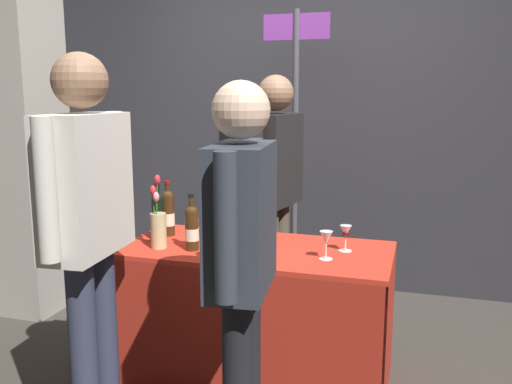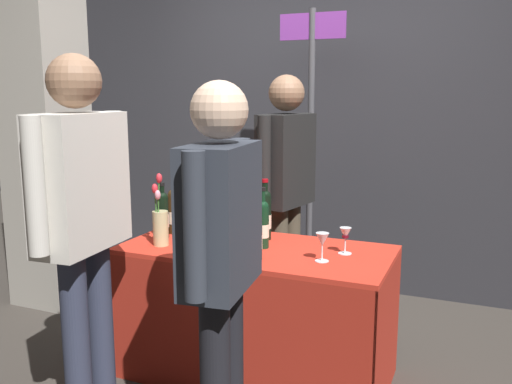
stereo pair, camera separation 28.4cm
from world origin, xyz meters
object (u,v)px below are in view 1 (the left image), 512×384
Objects in this scene: wine_glass_mid at (346,232)px; flower_vase at (158,226)px; vendor_presenter at (275,179)px; concrete_pillar at (16,57)px; display_bottle_0 at (211,215)px; featured_wine_bottle at (192,227)px; wine_glass_near_vendor at (326,239)px; taster_foreground_right at (242,249)px; booth_signpost at (295,130)px; tasting_table at (256,288)px.

flower_vase reaches higher than wine_glass_mid.
wine_glass_mid is 0.08× the size of vendor_presenter.
concrete_pillar is 1.81m from display_bottle_0.
concrete_pillar is 11.15× the size of display_bottle_0.
featured_wine_bottle is 0.95× the size of display_bottle_0.
featured_wine_bottle is 2.11× the size of wine_glass_near_vendor.
wine_glass_near_vendor is 0.71m from taster_foreground_right.
concrete_pillar reaches higher than booth_signpost.
tasting_table is at bearing -21.00° from display_bottle_0.
featured_wine_bottle is 1.34m from booth_signpost.
concrete_pillar is at bearing 166.12° from wine_glass_near_vendor.
booth_signpost is (1.78, 0.65, -0.50)m from concrete_pillar.
wine_glass_mid is at bearing 15.45° from featured_wine_bottle.
flower_vase is at bearing 40.89° from taster_foreground_right.
concrete_pillar is 1.88m from featured_wine_bottle.
wine_glass_mid is 0.09× the size of taster_foreground_right.
concrete_pillar reaches higher than taster_foreground_right.
flower_vase is 0.24× the size of vendor_presenter.
taster_foreground_right is at bearing -108.69° from wine_glass_mid.
tasting_table is 3.60× the size of flower_vase.
featured_wine_bottle is at bearing -164.55° from wine_glass_mid.
flower_vase is 0.91m from taster_foreground_right.
display_bottle_0 is at bearing 21.60° from taster_foreground_right.
wine_glass_mid is (0.77, 0.21, -0.02)m from featured_wine_bottle.
wine_glass_mid is at bearing -25.52° from taster_foreground_right.
featured_wine_bottle is at bearing -4.30° from vendor_presenter.
flower_vase is at bearing -14.82° from vendor_presenter.
concrete_pillar is 1.93m from vendor_presenter.
display_bottle_0 is 0.77m from wine_glass_mid.
featured_wine_bottle is 0.19× the size of taster_foreground_right.
vendor_presenter is (1.75, 0.22, -0.78)m from concrete_pillar.
concrete_pillar is 2.15× the size of vendor_presenter.
vendor_presenter is (-0.08, 0.67, 0.49)m from tasting_table.
booth_signpost reaches higher than wine_glass_mid.
flower_vase is (-0.19, -0.28, -0.01)m from display_bottle_0.
booth_signpost reaches higher than featured_wine_bottle.
featured_wine_bottle is at bearing -91.39° from display_bottle_0.
featured_wine_bottle is at bearing -176.50° from wine_glass_near_vendor.
concrete_pillar is at bearing 158.78° from featured_wine_bottle.
taster_foreground_right is 1.91m from booth_signpost.
display_bottle_0 is 0.19× the size of vendor_presenter.
featured_wine_bottle is at bearing -21.22° from concrete_pillar.
display_bottle_0 is 0.62m from vendor_presenter.
vendor_presenter is at bearing 7.29° from concrete_pillar.
tasting_table is 0.48m from display_bottle_0.
concrete_pillar is 2.27m from tasting_table.
taster_foreground_right is (0.48, -0.89, 0.09)m from display_bottle_0.
display_bottle_0 is 0.34m from flower_vase.
taster_foreground_right is at bearing -83.06° from booth_signpost.
display_bottle_0 is at bearing 159.00° from tasting_table.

